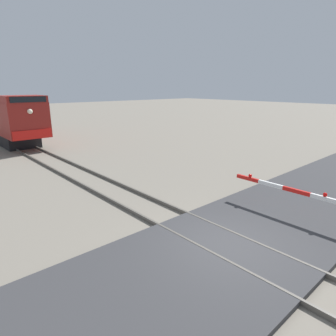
% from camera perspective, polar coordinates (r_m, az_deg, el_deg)
% --- Properties ---
extents(ground_plane, '(160.00, 160.00, 0.00)m').
position_cam_1_polar(ground_plane, '(9.25, 11.96, -15.23)').
color(ground_plane, gray).
extents(rail_track_left, '(0.08, 80.00, 0.15)m').
position_cam_1_polar(rail_track_left, '(8.72, 9.06, -16.59)').
color(rail_track_left, '#59544C').
rests_on(rail_track_left, ground_plane).
extents(rail_track_right, '(0.08, 80.00, 0.15)m').
position_cam_1_polar(rail_track_right, '(9.73, 14.56, -13.23)').
color(rail_track_right, '#59544C').
rests_on(rail_track_right, ground_plane).
extents(road_surface, '(36.00, 4.96, 0.14)m').
position_cam_1_polar(road_surface, '(9.21, 11.98, -14.86)').
color(road_surface, '#38383A').
rests_on(road_surface, ground_plane).
extents(locomotive, '(2.81, 15.69, 4.06)m').
position_cam_1_polar(locomotive, '(30.10, -29.58, 8.84)').
color(locomotive, black).
rests_on(locomotive, ground_plane).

